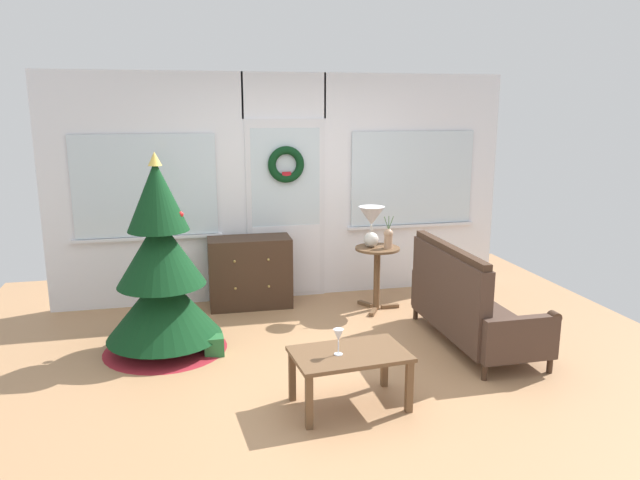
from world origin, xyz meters
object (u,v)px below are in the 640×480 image
at_px(side_table, 377,266).
at_px(coffee_table, 350,360).
at_px(christmas_tree, 162,279).
at_px(settee_sofa, 466,306).
at_px(wine_glass, 338,336).
at_px(dresser_cabinet, 250,272).
at_px(flower_vase, 388,237).
at_px(gift_box, 214,346).
at_px(table_lamp, 371,221).

distance_m(side_table, coffee_table, 2.21).
bearing_deg(coffee_table, christmas_tree, 133.88).
distance_m(settee_sofa, coffee_table, 1.65).
height_order(christmas_tree, wine_glass, christmas_tree).
xyz_separation_m(christmas_tree, dresser_cabinet, (0.91, 1.05, -0.28)).
bearing_deg(christmas_tree, coffee_table, -46.12).
bearing_deg(flower_vase, settee_sofa, -69.63).
xyz_separation_m(settee_sofa, flower_vase, (-0.40, 1.07, 0.44)).
bearing_deg(dresser_cabinet, gift_box, -110.65).
bearing_deg(coffee_table, wine_glass, -167.02).
bearing_deg(coffee_table, gift_box, 128.19).
bearing_deg(table_lamp, settee_sofa, -64.51).
relative_size(settee_sofa, coffee_table, 1.82).
bearing_deg(coffee_table, flower_vase, 63.35).
bearing_deg(gift_box, side_table, 25.02).
bearing_deg(gift_box, christmas_tree, 151.73).
bearing_deg(dresser_cabinet, christmas_tree, -130.89).
height_order(side_table, wine_glass, side_table).
bearing_deg(table_lamp, coffee_table, -111.80).
height_order(table_lamp, gift_box, table_lamp).
relative_size(side_table, table_lamp, 1.59).
xyz_separation_m(dresser_cabinet, flower_vase, (1.43, -0.49, 0.43)).
bearing_deg(table_lamp, christmas_tree, -163.23).
distance_m(settee_sofa, side_table, 1.24).
height_order(table_lamp, coffee_table, table_lamp).
bearing_deg(coffee_table, table_lamp, 68.20).
xyz_separation_m(christmas_tree, flower_vase, (2.34, 0.56, 0.14)).
xyz_separation_m(table_lamp, coffee_table, (-0.83, -2.06, -0.62)).
bearing_deg(flower_vase, side_table, 149.04).
relative_size(christmas_tree, coffee_table, 2.05).
height_order(coffee_table, gift_box, coffee_table).
height_order(dresser_cabinet, coffee_table, dresser_cabinet).
height_order(christmas_tree, table_lamp, christmas_tree).
bearing_deg(flower_vase, dresser_cabinet, 161.03).
xyz_separation_m(christmas_tree, gift_box, (0.43, -0.23, -0.59)).
bearing_deg(table_lamp, gift_box, -153.18).
height_order(dresser_cabinet, side_table, dresser_cabinet).
height_order(settee_sofa, flower_vase, flower_vase).
height_order(christmas_tree, side_table, christmas_tree).
xyz_separation_m(settee_sofa, wine_glass, (-1.47, -0.92, 0.19)).
height_order(settee_sofa, coffee_table, settee_sofa).
relative_size(dresser_cabinet, table_lamp, 2.06).
distance_m(side_table, table_lamp, 0.49).
bearing_deg(flower_vase, christmas_tree, -166.61).
distance_m(dresser_cabinet, flower_vase, 1.57).
xyz_separation_m(side_table, wine_glass, (-0.98, -2.05, 0.07)).
xyz_separation_m(flower_vase, wine_glass, (-1.08, -1.99, -0.25)).
xyz_separation_m(dresser_cabinet, table_lamp, (1.27, -0.39, 0.59)).
distance_m(table_lamp, wine_glass, 2.32).
bearing_deg(gift_box, settee_sofa, -6.92).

